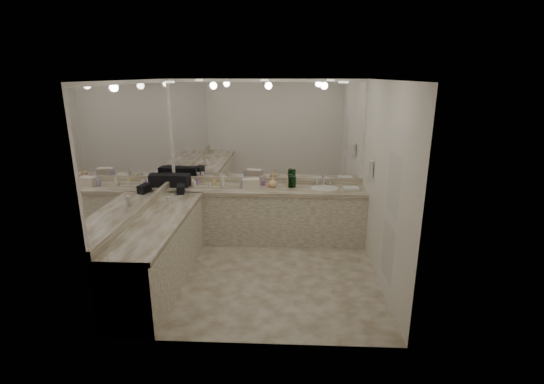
{
  "coord_description": "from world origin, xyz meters",
  "views": [
    {
      "loc": [
        0.38,
        -4.93,
        2.66
      ],
      "look_at": [
        0.14,
        0.4,
        1.07
      ],
      "focal_mm": 26.0,
      "sensor_mm": 36.0,
      "label": 1
    }
  ],
  "objects_px": {
    "sink": "(325,189)",
    "soap_bottle_b": "(242,182)",
    "cream_cosmetic_case": "(251,183)",
    "hand_towel": "(351,189)",
    "wall_phone": "(370,169)",
    "soap_bottle_c": "(273,182)",
    "black_toiletry_bag": "(179,180)",
    "soap_bottle_a": "(223,181)"
  },
  "relations": [
    {
      "from": "sink",
      "to": "soap_bottle_b",
      "type": "bearing_deg",
      "value": -179.66
    },
    {
      "from": "wall_phone",
      "to": "cream_cosmetic_case",
      "type": "relative_size",
      "value": 0.87
    },
    {
      "from": "sink",
      "to": "hand_towel",
      "type": "bearing_deg",
      "value": -8.44
    },
    {
      "from": "hand_towel",
      "to": "soap_bottle_a",
      "type": "xyz_separation_m",
      "value": [
        -2.07,
        0.08,
        0.07
      ]
    },
    {
      "from": "hand_towel",
      "to": "soap_bottle_b",
      "type": "xyz_separation_m",
      "value": [
        -1.75,
        0.05,
        0.07
      ]
    },
    {
      "from": "hand_towel",
      "to": "soap_bottle_b",
      "type": "distance_m",
      "value": 1.75
    },
    {
      "from": "hand_towel",
      "to": "soap_bottle_b",
      "type": "height_order",
      "value": "soap_bottle_b"
    },
    {
      "from": "sink",
      "to": "hand_towel",
      "type": "relative_size",
      "value": 1.84
    },
    {
      "from": "hand_towel",
      "to": "soap_bottle_c",
      "type": "bearing_deg",
      "value": 175.6
    },
    {
      "from": "hand_towel",
      "to": "soap_bottle_a",
      "type": "relative_size",
      "value": 1.28
    },
    {
      "from": "wall_phone",
      "to": "soap_bottle_a",
      "type": "xyz_separation_m",
      "value": [
        -2.26,
        0.52,
        -0.36
      ]
    },
    {
      "from": "cream_cosmetic_case",
      "to": "hand_towel",
      "type": "height_order",
      "value": "cream_cosmetic_case"
    },
    {
      "from": "sink",
      "to": "soap_bottle_b",
      "type": "distance_m",
      "value": 1.34
    },
    {
      "from": "black_toiletry_bag",
      "to": "hand_towel",
      "type": "bearing_deg",
      "value": -1.77
    },
    {
      "from": "black_toiletry_bag",
      "to": "soap_bottle_a",
      "type": "height_order",
      "value": "black_toiletry_bag"
    },
    {
      "from": "hand_towel",
      "to": "soap_bottle_c",
      "type": "relative_size",
      "value": 1.4
    },
    {
      "from": "cream_cosmetic_case",
      "to": "hand_towel",
      "type": "xyz_separation_m",
      "value": [
        1.61,
        -0.03,
        -0.06
      ]
    },
    {
      "from": "wall_phone",
      "to": "soap_bottle_b",
      "type": "distance_m",
      "value": 2.03
    },
    {
      "from": "wall_phone",
      "to": "soap_bottle_c",
      "type": "relative_size",
      "value": 1.4
    },
    {
      "from": "wall_phone",
      "to": "soap_bottle_c",
      "type": "bearing_deg",
      "value": 159.66
    },
    {
      "from": "soap_bottle_c",
      "to": "cream_cosmetic_case",
      "type": "bearing_deg",
      "value": -168.96
    },
    {
      "from": "soap_bottle_a",
      "to": "soap_bottle_c",
      "type": "xyz_separation_m",
      "value": [
        0.82,
        0.02,
        -0.01
      ]
    },
    {
      "from": "soap_bottle_b",
      "to": "soap_bottle_c",
      "type": "relative_size",
      "value": 1.07
    },
    {
      "from": "cream_cosmetic_case",
      "to": "hand_towel",
      "type": "relative_size",
      "value": 1.15
    },
    {
      "from": "wall_phone",
      "to": "black_toiletry_bag",
      "type": "relative_size",
      "value": 0.69
    },
    {
      "from": "sink",
      "to": "soap_bottle_b",
      "type": "xyz_separation_m",
      "value": [
        -1.33,
        -0.01,
        0.1
      ]
    },
    {
      "from": "soap_bottle_c",
      "to": "black_toiletry_bag",
      "type": "bearing_deg",
      "value": -179.63
    },
    {
      "from": "wall_phone",
      "to": "black_toiletry_bag",
      "type": "height_order",
      "value": "wall_phone"
    },
    {
      "from": "sink",
      "to": "soap_bottle_b",
      "type": "relative_size",
      "value": 2.41
    },
    {
      "from": "soap_bottle_a",
      "to": "soap_bottle_c",
      "type": "distance_m",
      "value": 0.82
    },
    {
      "from": "soap_bottle_a",
      "to": "soap_bottle_b",
      "type": "distance_m",
      "value": 0.33
    },
    {
      "from": "soap_bottle_b",
      "to": "soap_bottle_c",
      "type": "height_order",
      "value": "soap_bottle_b"
    },
    {
      "from": "sink",
      "to": "hand_towel",
      "type": "xyz_separation_m",
      "value": [
        0.41,
        -0.06,
        0.02
      ]
    },
    {
      "from": "black_toiletry_bag",
      "to": "soap_bottle_b",
      "type": "height_order",
      "value": "black_toiletry_bag"
    },
    {
      "from": "wall_phone",
      "to": "cream_cosmetic_case",
      "type": "distance_m",
      "value": 1.89
    },
    {
      "from": "wall_phone",
      "to": "soap_bottle_a",
      "type": "height_order",
      "value": "wall_phone"
    },
    {
      "from": "wall_phone",
      "to": "black_toiletry_bag",
      "type": "xyz_separation_m",
      "value": [
        -2.99,
        0.52,
        -0.35
      ]
    },
    {
      "from": "cream_cosmetic_case",
      "to": "soap_bottle_a",
      "type": "height_order",
      "value": "soap_bottle_a"
    },
    {
      "from": "sink",
      "to": "black_toiletry_bag",
      "type": "xyz_separation_m",
      "value": [
        -2.39,
        0.02,
        0.11
      ]
    },
    {
      "from": "black_toiletry_bag",
      "to": "cream_cosmetic_case",
      "type": "xyz_separation_m",
      "value": [
        1.2,
        -0.06,
        -0.02
      ]
    },
    {
      "from": "wall_phone",
      "to": "soap_bottle_c",
      "type": "xyz_separation_m",
      "value": [
        -1.44,
        0.53,
        -0.36
      ]
    },
    {
      "from": "hand_towel",
      "to": "wall_phone",
      "type": "bearing_deg",
      "value": -66.49
    }
  ]
}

